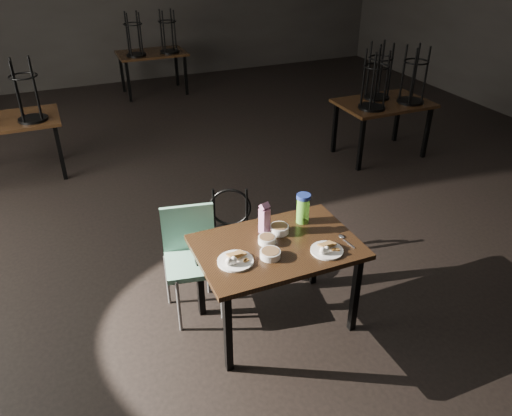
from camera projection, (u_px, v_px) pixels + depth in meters
name	position (u px, v px, depth m)	size (l,w,h in m)	color
main_table	(277.00, 253.00, 3.74)	(1.20, 0.80, 0.75)	black
plate_left	(235.00, 260.00, 3.50)	(0.26, 0.26, 0.08)	white
plate_right	(327.00, 249.00, 3.61)	(0.24, 0.24, 0.08)	white
bowl_near	(267.00, 240.00, 3.70)	(0.13, 0.13, 0.05)	white
bowl_far	(279.00, 229.00, 3.82)	(0.15, 0.15, 0.06)	white
bowl_big	(270.00, 254.00, 3.55)	(0.15, 0.15, 0.05)	white
juice_carton	(264.00, 219.00, 3.78)	(0.08, 0.08, 0.26)	#8D1966
water_bottle	(303.00, 208.00, 3.91)	(0.13, 0.13, 0.25)	#72DF41
spoon	(343.00, 237.00, 3.77)	(0.05, 0.20, 0.01)	silver
bentwood_chair	(230.00, 227.00, 4.40)	(0.43, 0.43, 0.82)	black
school_chair	(191.00, 252.00, 3.97)	(0.49, 0.49, 0.90)	#6DAB92
bg_table_left	(6.00, 120.00, 5.95)	(1.20, 0.80, 1.48)	black
bg_table_right	(385.00, 100.00, 6.53)	(1.20, 0.80, 1.48)	black
bg_table_far	(152.00, 53.00, 8.94)	(1.20, 0.80, 1.48)	black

